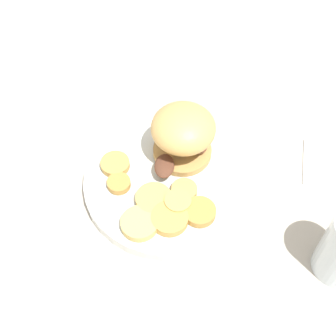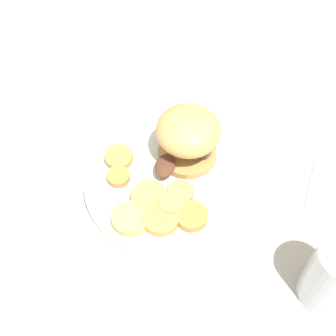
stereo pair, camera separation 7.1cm
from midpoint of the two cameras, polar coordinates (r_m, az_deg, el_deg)
The scene contains 13 objects.
ground_plane at distance 0.75m, azimuth 2.71°, elevation -2.29°, with size 4.00×4.00×0.00m, color #B2A899.
dinner_plate at distance 0.74m, azimuth 2.75°, elevation -1.77°, with size 0.26×0.26×0.02m.
sandwich at distance 0.72m, azimuth 5.41°, elevation 3.72°, with size 0.12×0.10×0.09m.
potato_round_0 at distance 0.71m, azimuth 4.46°, elevation -3.19°, with size 0.04×0.04×0.01m, color tan.
potato_round_1 at distance 0.70m, azimuth 0.65°, elevation -3.80°, with size 0.05×0.05×0.01m, color tan.
potato_round_2 at distance 0.68m, azimuth 2.07°, elevation -6.34°, with size 0.06×0.06×0.01m, color tan.
potato_round_3 at distance 0.72m, azimuth -3.30°, elevation -1.23°, with size 0.04×0.04×0.01m, color #BC8942.
potato_round_4 at distance 0.69m, azimuth 5.87°, elevation -6.05°, with size 0.05×0.05×0.01m, color #BC8942.
potato_round_5 at distance 0.75m, azimuth -3.33°, elevation 1.15°, with size 0.05×0.05×0.01m, color tan.
potato_round_6 at distance 0.68m, azimuth -1.72°, elevation -6.35°, with size 0.06×0.06×0.01m, color #DBB766.
potato_round_7 at distance 0.69m, azimuth 3.40°, elevation -4.54°, with size 0.04×0.04×0.02m, color tan.
fork at distance 0.76m, azimuth -15.24°, elevation -3.88°, with size 0.15×0.10×0.00m.
drinking_glass at distance 0.66m, azimuth 22.60°, elevation -12.19°, with size 0.07×0.07×0.12m.
Camera 2 is at (0.34, 0.24, 0.62)m, focal length 50.00 mm.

